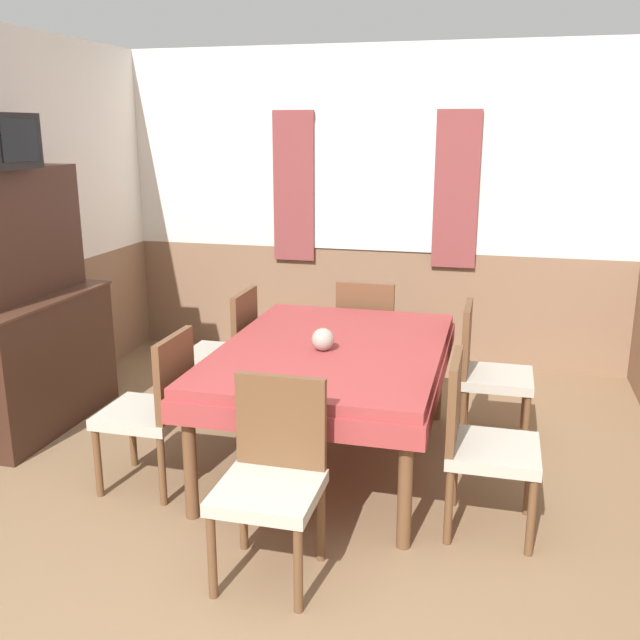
{
  "coord_description": "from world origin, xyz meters",
  "views": [
    {
      "loc": [
        1.06,
        -2.12,
        1.95
      ],
      "look_at": [
        0.07,
        1.72,
        0.88
      ],
      "focal_mm": 40.0,
      "sensor_mm": 36.0,
      "label": 1
    }
  ],
  "objects_px": {
    "vase": "(323,339)",
    "chair_left_far": "(227,348)",
    "dining_table": "(332,362)",
    "chair_right_far": "(486,369)",
    "tv": "(0,141)",
    "chair_head_window": "(368,334)",
    "chair_head_near": "(272,473)",
    "sideboard": "(31,323)",
    "chair_left_near": "(155,405)",
    "chair_right_near": "(480,439)"
  },
  "relations": [
    {
      "from": "dining_table",
      "to": "chair_head_near",
      "type": "xyz_separation_m",
      "value": [
        0.0,
        -1.13,
        -0.15
      ]
    },
    {
      "from": "chair_right_far",
      "to": "chair_head_near",
      "type": "distance_m",
      "value": 1.89
    },
    {
      "from": "tv",
      "to": "chair_head_near",
      "type": "bearing_deg",
      "value": -26.94
    },
    {
      "from": "chair_left_near",
      "to": "chair_head_near",
      "type": "xyz_separation_m",
      "value": [
        0.87,
        -0.59,
        0.0
      ]
    },
    {
      "from": "chair_left_near",
      "to": "sideboard",
      "type": "bearing_deg",
      "value": 63.56
    },
    {
      "from": "chair_left_near",
      "to": "chair_left_far",
      "type": "distance_m",
      "value": 1.08
    },
    {
      "from": "chair_right_near",
      "to": "chair_left_near",
      "type": "bearing_deg",
      "value": -90.0
    },
    {
      "from": "chair_head_near",
      "to": "chair_head_window",
      "type": "relative_size",
      "value": 1.0
    },
    {
      "from": "chair_head_window",
      "to": "tv",
      "type": "bearing_deg",
      "value": -147.79
    },
    {
      "from": "chair_head_window",
      "to": "vase",
      "type": "relative_size",
      "value": 6.84
    },
    {
      "from": "chair_right_far",
      "to": "vase",
      "type": "xyz_separation_m",
      "value": [
        -0.9,
        -0.64,
        0.31
      ]
    },
    {
      "from": "vase",
      "to": "sideboard",
      "type": "bearing_deg",
      "value": 176.01
    },
    {
      "from": "sideboard",
      "to": "chair_right_far",
      "type": "bearing_deg",
      "value": 9.76
    },
    {
      "from": "chair_left_near",
      "to": "sideboard",
      "type": "height_order",
      "value": "sideboard"
    },
    {
      "from": "dining_table",
      "to": "tv",
      "type": "bearing_deg",
      "value": -176.51
    },
    {
      "from": "dining_table",
      "to": "sideboard",
      "type": "height_order",
      "value": "sideboard"
    },
    {
      "from": "vase",
      "to": "chair_left_far",
      "type": "bearing_deg",
      "value": 142.66
    },
    {
      "from": "chair_head_near",
      "to": "sideboard",
      "type": "bearing_deg",
      "value": -29.92
    },
    {
      "from": "chair_right_near",
      "to": "tv",
      "type": "xyz_separation_m",
      "value": [
        -2.86,
        0.42,
        1.39
      ]
    },
    {
      "from": "dining_table",
      "to": "vase",
      "type": "distance_m",
      "value": 0.2
    },
    {
      "from": "sideboard",
      "to": "tv",
      "type": "distance_m",
      "value": 1.17
    },
    {
      "from": "chair_right_near",
      "to": "chair_head_window",
      "type": "xyz_separation_m",
      "value": [
        -0.87,
        1.67,
        0.0
      ]
    },
    {
      "from": "chair_right_far",
      "to": "chair_left_far",
      "type": "relative_size",
      "value": 1.0
    },
    {
      "from": "chair_right_far",
      "to": "chair_head_near",
      "type": "bearing_deg",
      "value": -27.5
    },
    {
      "from": "chair_right_far",
      "to": "tv",
      "type": "bearing_deg",
      "value": -76.98
    },
    {
      "from": "chair_right_far",
      "to": "chair_head_near",
      "type": "xyz_separation_m",
      "value": [
        -0.87,
        -1.67,
        0.0
      ]
    },
    {
      "from": "sideboard",
      "to": "tv",
      "type": "bearing_deg",
      "value": -73.68
    },
    {
      "from": "sideboard",
      "to": "chair_left_near",
      "type": "bearing_deg",
      "value": -26.44
    },
    {
      "from": "chair_right_far",
      "to": "vase",
      "type": "height_order",
      "value": "chair_right_far"
    },
    {
      "from": "dining_table",
      "to": "sideboard",
      "type": "bearing_deg",
      "value": 178.88
    },
    {
      "from": "tv",
      "to": "vase",
      "type": "height_order",
      "value": "tv"
    },
    {
      "from": "tv",
      "to": "sideboard",
      "type": "bearing_deg",
      "value": 106.32
    },
    {
      "from": "dining_table",
      "to": "chair_right_far",
      "type": "height_order",
      "value": "chair_right_far"
    },
    {
      "from": "chair_head_near",
      "to": "vase",
      "type": "relative_size",
      "value": 6.84
    },
    {
      "from": "chair_head_near",
      "to": "dining_table",
      "type": "bearing_deg",
      "value": -90.0
    },
    {
      "from": "chair_left_near",
      "to": "chair_head_window",
      "type": "xyz_separation_m",
      "value": [
        0.87,
        1.67,
        0.0
      ]
    },
    {
      "from": "chair_head_window",
      "to": "dining_table",
      "type": "bearing_deg",
      "value": -90.0
    },
    {
      "from": "chair_left_near",
      "to": "chair_right_near",
      "type": "distance_m",
      "value": 1.74
    },
    {
      "from": "chair_left_near",
      "to": "chair_right_near",
      "type": "bearing_deg",
      "value": -90.0
    },
    {
      "from": "vase",
      "to": "chair_left_near",
      "type": "bearing_deg",
      "value": -152.31
    },
    {
      "from": "chair_right_far",
      "to": "chair_right_near",
      "type": "xyz_separation_m",
      "value": [
        0.0,
        -1.08,
        0.0
      ]
    },
    {
      "from": "chair_right_near",
      "to": "chair_head_window",
      "type": "height_order",
      "value": "same"
    },
    {
      "from": "chair_left_near",
      "to": "dining_table",
      "type": "bearing_deg",
      "value": -58.18
    },
    {
      "from": "chair_head_near",
      "to": "chair_left_far",
      "type": "xyz_separation_m",
      "value": [
        -0.87,
        1.67,
        0.0
      ]
    },
    {
      "from": "chair_right_far",
      "to": "tv",
      "type": "relative_size",
      "value": 2.14
    },
    {
      "from": "chair_left_near",
      "to": "chair_left_far",
      "type": "height_order",
      "value": "same"
    },
    {
      "from": "tv",
      "to": "chair_head_window",
      "type": "bearing_deg",
      "value": 32.21
    },
    {
      "from": "tv",
      "to": "dining_table",
      "type": "bearing_deg",
      "value": 3.49
    },
    {
      "from": "dining_table",
      "to": "tv",
      "type": "height_order",
      "value": "tv"
    },
    {
      "from": "chair_head_near",
      "to": "chair_left_far",
      "type": "height_order",
      "value": "same"
    }
  ]
}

